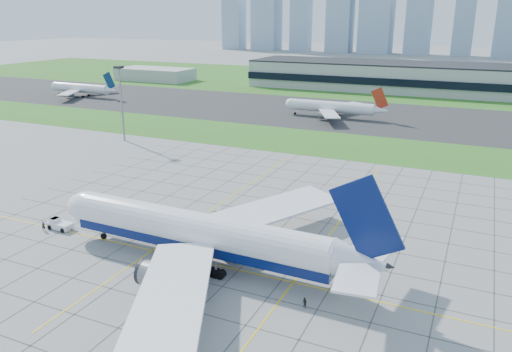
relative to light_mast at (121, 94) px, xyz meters
The scene contains 14 objects.
ground 96.89m from the light_mast, 42.88° to the right, with size 1400.00×1400.00×0.00m, color gray.
grass_median 76.07m from the light_mast, 19.65° to the left, with size 700.00×35.00×0.04m, color #33661D.
asphalt_taxiway 107.52m from the light_mast, 48.81° to the left, with size 700.00×75.00×0.04m, color #383838.
grass_far 203.13m from the light_mast, 69.78° to the left, with size 700.00×145.00×0.04m, color #33661D.
apron_markings 90.15m from the light_mast, 37.43° to the right, with size 120.00×130.00×0.03m.
terminal 198.37m from the light_mast, 56.29° to the left, with size 260.00×43.00×15.80m.
service_block 171.09m from the light_mast, 121.83° to the left, with size 50.00×25.00×8.00m, color #B7B7B2.
light_mast is the anchor object (origin of this frame).
airliner 98.09m from the light_mast, 43.50° to the right, with size 64.76×65.62×20.38m.
pushback_tug 77.58m from the light_mast, 61.13° to the right, with size 7.78×2.82×2.16m.
crew_near 78.41m from the light_mast, 63.27° to the right, with size 0.72×0.47×1.96m, color black.
crew_far 118.69m from the light_mast, 38.51° to the right, with size 0.81×0.63×1.67m, color black.
distant_jet_0 110.30m from the light_mast, 140.30° to the left, with size 41.40×42.66×14.08m.
distant_jet_1 89.58m from the light_mast, 52.27° to the left, with size 42.31×42.66×14.08m.
Camera 1 is at (42.53, -70.44, 41.78)m, focal length 35.00 mm.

